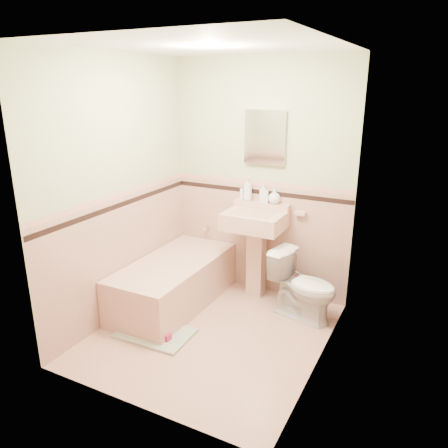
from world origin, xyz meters
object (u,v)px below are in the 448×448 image
at_px(sink, 254,255).
at_px(soap_bottle_mid, 264,193).
at_px(soap_bottle_left, 248,189).
at_px(medicine_cabinet, 265,137).
at_px(soap_bottle_right, 274,196).
at_px(bucket, 292,293).
at_px(bathtub, 174,284).
at_px(shoe, 163,336).
at_px(toilet, 304,286).

bearing_deg(sink, soap_bottle_mid, 84.05).
bearing_deg(soap_bottle_left, medicine_cabinet, 10.10).
distance_m(soap_bottle_mid, soap_bottle_right, 0.12).
distance_m(sink, medicine_cabinet, 1.24).
relative_size(soap_bottle_right, bucket, 0.64).
xyz_separation_m(bathtub, shoe, (0.31, -0.65, -0.17)).
distance_m(medicine_cabinet, soap_bottle_right, 0.61).
relative_size(soap_bottle_left, shoe, 1.73).
distance_m(sink, soap_bottle_left, 0.71).
bearing_deg(shoe, bucket, 61.06).
height_order(sink, soap_bottle_mid, soap_bottle_mid).
relative_size(bathtub, medicine_cabinet, 2.72).
bearing_deg(soap_bottle_mid, bathtub, -134.54).
bearing_deg(medicine_cabinet, shoe, -105.06).
relative_size(soap_bottle_left, soap_bottle_mid, 1.25).
xyz_separation_m(sink, soap_bottle_right, (0.14, 0.18, 0.63)).
bearing_deg(soap_bottle_right, bathtub, -138.98).
bearing_deg(soap_bottle_mid, soap_bottle_left, 180.00).
height_order(sink, shoe, sink).
height_order(toilet, shoe, toilet).
bearing_deg(bucket, soap_bottle_right, 150.05).
xyz_separation_m(bathtub, toilet, (1.29, 0.35, 0.11)).
bearing_deg(soap_bottle_left, soap_bottle_right, 0.00).
xyz_separation_m(sink, shoe, (-0.37, -1.18, -0.42)).
height_order(medicine_cabinet, shoe, medicine_cabinet).
relative_size(bathtub, soap_bottle_right, 9.17).
relative_size(medicine_cabinet, shoe, 3.81).
bearing_deg(soap_bottle_left, toilet, -25.02).
xyz_separation_m(sink, bucket, (0.43, 0.01, -0.35)).
bearing_deg(soap_bottle_left, shoe, -98.60).
height_order(sink, bucket, sink).
xyz_separation_m(bathtub, medicine_cabinet, (0.68, 0.74, 1.47)).
distance_m(soap_bottle_left, soap_bottle_mid, 0.19).
relative_size(soap_bottle_mid, bucket, 0.78).
xyz_separation_m(soap_bottle_mid, bucket, (0.41, -0.17, -1.00)).
distance_m(toilet, bucket, 0.33).
height_order(soap_bottle_mid, bucket, soap_bottle_mid).
bearing_deg(bucket, shoe, -124.17).
bearing_deg(soap_bottle_right, medicine_cabinet, 167.59).
relative_size(soap_bottle_right, shoe, 1.13).
xyz_separation_m(soap_bottle_left, soap_bottle_mid, (0.19, 0.00, -0.03)).
relative_size(medicine_cabinet, bucket, 2.15).
bearing_deg(soap_bottle_mid, shoe, -106.11).
height_order(medicine_cabinet, soap_bottle_right, medicine_cabinet).
bearing_deg(toilet, bathtub, 117.35).
distance_m(sink, soap_bottle_right, 0.67).
distance_m(bathtub, soap_bottle_left, 1.27).
bearing_deg(sink, bucket, 1.19).
height_order(soap_bottle_left, shoe, soap_bottle_left).
distance_m(soap_bottle_left, soap_bottle_right, 0.31).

